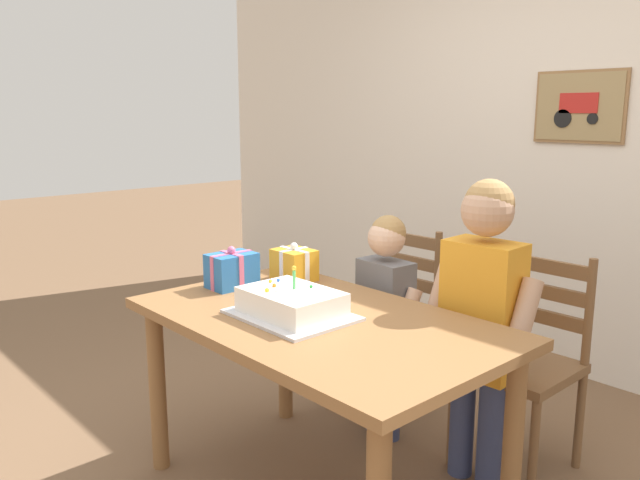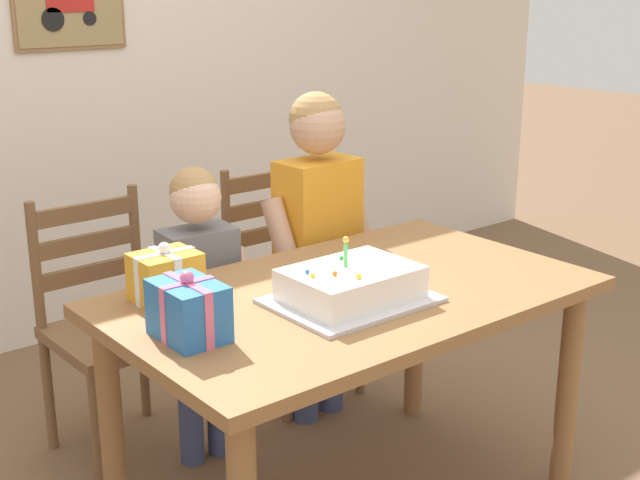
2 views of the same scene
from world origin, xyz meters
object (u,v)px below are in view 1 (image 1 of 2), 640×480
object	(u,v)px
child_older	(482,304)
chair_left	(388,317)
gift_box_red_large	(294,265)
dining_table	(318,343)
birthday_cake	(291,304)
gift_box_beside_cake	(232,270)
child_younger	(385,305)
chair_right	(525,361)

from	to	relation	value
child_older	chair_left	bearing A→B (deg)	160.06
gift_box_red_large	child_older	distance (m)	0.85
dining_table	birthday_cake	distance (m)	0.18
gift_box_beside_cake	birthday_cake	bearing A→B (deg)	-7.98
chair_left	child_younger	distance (m)	0.37
gift_box_beside_cake	child_younger	bearing A→B (deg)	56.96
dining_table	child_older	world-z (taller)	child_older
birthday_cake	chair_left	distance (m)	1.01
chair_left	child_younger	xyz separation A→B (m)	(0.21, -0.26, 0.17)
birthday_cake	child_younger	size ratio (longest dim) A/B	0.42
child_older	gift_box_beside_cake	bearing A→B (deg)	-146.98
chair_right	child_older	distance (m)	0.40
chair_right	child_older	world-z (taller)	child_older
gift_box_red_large	child_younger	xyz separation A→B (m)	(0.28, 0.30, -0.19)
birthday_cake	gift_box_beside_cake	distance (m)	0.49
dining_table	gift_box_red_large	size ratio (longest dim) A/B	7.70
chair_right	gift_box_beside_cake	bearing A→B (deg)	-138.30
chair_right	gift_box_red_large	bearing A→B (deg)	-146.61
birthday_cake	gift_box_red_large	xyz separation A→B (m)	(-0.40, 0.34, 0.02)
gift_box_beside_cake	chair_left	distance (m)	0.92
dining_table	chair_right	size ratio (longest dim) A/B	1.54
dining_table	birthday_cake	world-z (taller)	birthday_cake
gift_box_red_large	chair_right	bearing A→B (deg)	33.39
chair_left	gift_box_red_large	bearing A→B (deg)	-97.89
child_younger	gift_box_beside_cake	bearing A→B (deg)	-123.04
gift_box_red_large	gift_box_beside_cake	distance (m)	0.29
chair_right	child_younger	bearing A→B (deg)	-155.23
chair_right	child_younger	world-z (taller)	child_younger
chair_left	child_younger	bearing A→B (deg)	-51.41
dining_table	child_older	distance (m)	0.67
gift_box_beside_cake	chair_right	world-z (taller)	gift_box_beside_cake
birthday_cake	chair_left	xyz separation A→B (m)	(-0.32, 0.90, -0.33)
gift_box_beside_cake	chair_right	distance (m)	1.30
birthday_cake	chair_right	distance (m)	1.06
gift_box_beside_cake	dining_table	bearing A→B (deg)	0.60
chair_right	child_younger	xyz separation A→B (m)	(-0.56, -0.26, 0.17)
chair_left	chair_right	xyz separation A→B (m)	(0.77, 0.00, 0.00)
birthday_cake	chair_left	size ratio (longest dim) A/B	0.48
gift_box_red_large	child_older	world-z (taller)	child_older
chair_left	child_older	world-z (taller)	child_older
birthday_cake	child_older	bearing A→B (deg)	58.21
dining_table	chair_right	xyz separation A→B (m)	(0.38, 0.83, -0.18)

